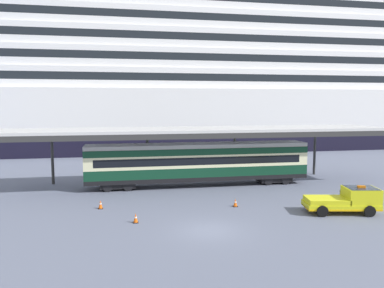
{
  "coord_description": "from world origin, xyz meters",
  "views": [
    {
      "loc": [
        -5.4,
        -22.61,
        8.0
      ],
      "look_at": [
        0.58,
        9.07,
        4.5
      ],
      "focal_mm": 35.63,
      "sensor_mm": 36.0,
      "label": 1
    }
  ],
  "objects_px": {
    "traffic_cone_near": "(100,204)",
    "traffic_cone_mid": "(235,203)",
    "service_truck": "(348,199)",
    "cruise_ship": "(113,81)",
    "train_carriage": "(198,162)",
    "traffic_cone_far": "(136,218)",
    "quay_bollard": "(343,194)"
  },
  "relations": [
    {
      "from": "traffic_cone_near",
      "to": "traffic_cone_mid",
      "type": "height_order",
      "value": "traffic_cone_near"
    },
    {
      "from": "service_truck",
      "to": "traffic_cone_mid",
      "type": "bearing_deg",
      "value": 157.68
    },
    {
      "from": "cruise_ship",
      "to": "service_truck",
      "type": "relative_size",
      "value": 25.28
    },
    {
      "from": "cruise_ship",
      "to": "traffic_cone_near",
      "type": "relative_size",
      "value": 206.27
    },
    {
      "from": "train_carriage",
      "to": "traffic_cone_mid",
      "type": "xyz_separation_m",
      "value": [
        1.3,
        -7.93,
        -2.0
      ]
    },
    {
      "from": "cruise_ship",
      "to": "traffic_cone_mid",
      "type": "distance_m",
      "value": 45.1
    },
    {
      "from": "traffic_cone_mid",
      "to": "traffic_cone_far",
      "type": "height_order",
      "value": "traffic_cone_far"
    },
    {
      "from": "train_carriage",
      "to": "traffic_cone_near",
      "type": "relative_size",
      "value": 31.62
    },
    {
      "from": "cruise_ship",
      "to": "quay_bollard",
      "type": "xyz_separation_m",
      "value": [
        19.12,
        -42.14,
        -11.36
      ]
    },
    {
      "from": "traffic_cone_near",
      "to": "quay_bollard",
      "type": "relative_size",
      "value": 0.7
    },
    {
      "from": "train_carriage",
      "to": "traffic_cone_near",
      "type": "xyz_separation_m",
      "value": [
        -8.93,
        -6.6,
        -1.97
      ]
    },
    {
      "from": "service_truck",
      "to": "traffic_cone_near",
      "type": "xyz_separation_m",
      "value": [
        -17.8,
        4.44,
        -0.66
      ]
    },
    {
      "from": "cruise_ship",
      "to": "traffic_cone_mid",
      "type": "relative_size",
      "value": 220.86
    },
    {
      "from": "service_truck",
      "to": "traffic_cone_near",
      "type": "height_order",
      "value": "service_truck"
    },
    {
      "from": "traffic_cone_mid",
      "to": "quay_bollard",
      "type": "bearing_deg",
      "value": 2.09
    },
    {
      "from": "quay_bollard",
      "to": "cruise_ship",
      "type": "bearing_deg",
      "value": 114.41
    },
    {
      "from": "traffic_cone_near",
      "to": "quay_bollard",
      "type": "xyz_separation_m",
      "value": [
        19.56,
        -0.99,
        0.19
      ]
    },
    {
      "from": "cruise_ship",
      "to": "traffic_cone_far",
      "type": "xyz_separation_m",
      "value": [
        2.05,
        -45.08,
        -11.56
      ]
    },
    {
      "from": "cruise_ship",
      "to": "traffic_cone_near",
      "type": "bearing_deg",
      "value": -90.6
    },
    {
      "from": "train_carriage",
      "to": "quay_bollard",
      "type": "xyz_separation_m",
      "value": [
        10.63,
        -7.59,
        -1.79
      ]
    },
    {
      "from": "traffic_cone_mid",
      "to": "service_truck",
      "type": "bearing_deg",
      "value": -22.32
    },
    {
      "from": "traffic_cone_near",
      "to": "traffic_cone_mid",
      "type": "xyz_separation_m",
      "value": [
        10.23,
        -1.33,
        -0.02
      ]
    },
    {
      "from": "cruise_ship",
      "to": "service_truck",
      "type": "bearing_deg",
      "value": -69.15
    },
    {
      "from": "quay_bollard",
      "to": "traffic_cone_near",
      "type": "bearing_deg",
      "value": 177.1
    },
    {
      "from": "traffic_cone_mid",
      "to": "quay_bollard",
      "type": "height_order",
      "value": "quay_bollard"
    },
    {
      "from": "service_truck",
      "to": "quay_bollard",
      "type": "height_order",
      "value": "service_truck"
    },
    {
      "from": "cruise_ship",
      "to": "traffic_cone_near",
      "type": "xyz_separation_m",
      "value": [
        -0.43,
        -41.15,
        -11.55
      ]
    },
    {
      "from": "cruise_ship",
      "to": "quay_bollard",
      "type": "distance_m",
      "value": 47.65
    },
    {
      "from": "train_carriage",
      "to": "traffic_cone_mid",
      "type": "distance_m",
      "value": 8.28
    },
    {
      "from": "traffic_cone_near",
      "to": "service_truck",
      "type": "bearing_deg",
      "value": -14.01
    },
    {
      "from": "traffic_cone_near",
      "to": "quay_bollard",
      "type": "distance_m",
      "value": 19.58
    },
    {
      "from": "traffic_cone_mid",
      "to": "quay_bollard",
      "type": "distance_m",
      "value": 9.34
    }
  ]
}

